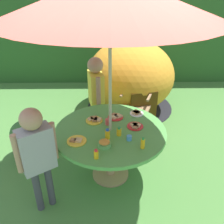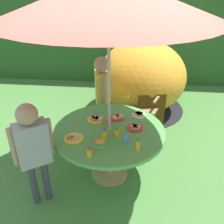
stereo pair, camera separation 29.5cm
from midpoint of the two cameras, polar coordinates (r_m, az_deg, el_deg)
name	(u,v)px [view 1 (the left image)]	position (r m, az deg, el deg)	size (l,w,h in m)	color
ground_plane	(111,175)	(3.41, -2.91, -14.55)	(10.00, 10.00, 0.02)	#477A38
hedge_backdrop	(109,38)	(6.22, -2.09, 16.99)	(9.00, 0.70, 2.06)	#285623
garden_table	(110,137)	(3.01, -3.21, -5.87)	(1.35, 1.35, 0.72)	tan
wooden_chair	(138,98)	(4.21, 4.11, 3.16)	(0.60, 0.57, 0.90)	#93704C
dome_tent	(131,76)	(4.74, 2.59, 8.43)	(2.03, 2.03, 1.35)	orange
potted_plant	(25,138)	(3.79, -21.89, -5.65)	(0.39, 0.39, 0.57)	brown
child_in_yellow_shirt	(96,89)	(3.69, -6.07, 5.31)	(0.27, 0.45, 1.35)	navy
child_in_grey_shirt	(37,149)	(2.63, -20.41, -8.33)	(0.38, 0.34, 1.29)	#3F3F47
snack_bowl	(104,144)	(2.67, -5.00, -7.50)	(0.14, 0.14, 0.07)	#66B259
plate_far_left	(116,117)	(3.19, -1.75, -1.17)	(0.20, 0.20, 0.03)	red
plate_back_edge	(135,126)	(3.00, 2.66, -3.34)	(0.20, 0.20, 0.03)	red
plate_near_left	(77,141)	(2.80, -11.34, -6.72)	(0.22, 0.22, 0.03)	yellow
plate_near_right	(137,113)	(3.27, 3.21, -0.29)	(0.19, 0.19, 0.03)	white
plate_mid_right	(94,120)	(3.14, -6.84, -1.92)	(0.22, 0.22, 0.03)	yellow
juice_bottle_far_right	(119,132)	(2.82, -1.34, -4.70)	(0.06, 0.06, 0.11)	yellow
juice_bottle_center_front	(143,143)	(2.62, 4.02, -7.45)	(0.05, 0.05, 0.13)	yellow
juice_bottle_center_back	(96,154)	(2.51, -7.16, -9.92)	(0.05, 0.05, 0.11)	yellow
juice_bottle_mid_left	(107,134)	(2.77, -4.13, -5.30)	(0.06, 0.06, 0.13)	yellow
cup_near	(108,122)	(3.03, -3.77, -2.39)	(0.06, 0.06, 0.07)	#E04C47
cup_far	(129,138)	(2.76, 0.98, -6.19)	(0.06, 0.06, 0.06)	#4C99D8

